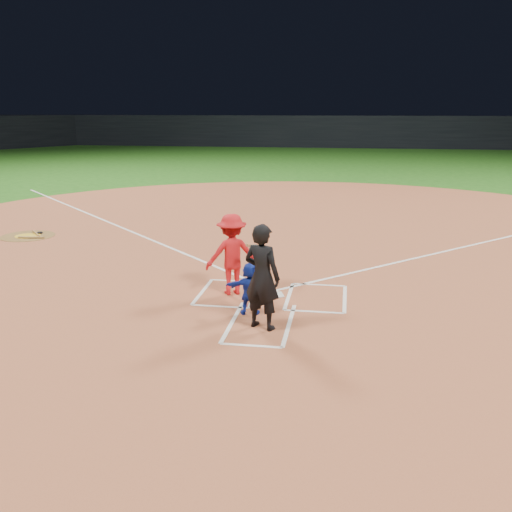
# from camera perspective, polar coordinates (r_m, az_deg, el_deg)

# --- Properties ---
(ground) EXTENTS (120.00, 120.00, 0.00)m
(ground) POSITION_cam_1_polar(r_m,az_deg,el_deg) (12.66, 1.63, -3.98)
(ground) COLOR #1E5515
(ground) RESTS_ON ground
(home_plate_dirt) EXTENTS (28.00, 28.00, 0.01)m
(home_plate_dirt) POSITION_cam_1_polar(r_m,az_deg,el_deg) (18.41, 4.10, 1.96)
(home_plate_dirt) COLOR #9B5032
(home_plate_dirt) RESTS_ON ground
(stadium_wall_far) EXTENTS (80.00, 1.20, 3.20)m
(stadium_wall_far) POSITION_cam_1_polar(r_m,az_deg,el_deg) (59.96, 7.85, 12.21)
(stadium_wall_far) COLOR black
(stadium_wall_far) RESTS_ON ground
(home_plate) EXTENTS (0.60, 0.60, 0.02)m
(home_plate) POSITION_cam_1_polar(r_m,az_deg,el_deg) (12.65, 1.63, -3.90)
(home_plate) COLOR silver
(home_plate) RESTS_ON home_plate_dirt
(on_deck_circle) EXTENTS (1.70, 1.70, 0.01)m
(on_deck_circle) POSITION_cam_1_polar(r_m,az_deg,el_deg) (19.81, -21.87, 1.87)
(on_deck_circle) COLOR brown
(on_deck_circle) RESTS_ON home_plate_dirt
(on_deck_logo) EXTENTS (0.80, 0.80, 0.00)m
(on_deck_logo) POSITION_cam_1_polar(r_m,az_deg,el_deg) (19.81, -21.87, 1.89)
(on_deck_logo) COLOR gold
(on_deck_logo) RESTS_ON on_deck_circle
(on_deck_bat_a) EXTENTS (0.60, 0.67, 0.06)m
(on_deck_bat_a) POSITION_cam_1_polar(r_m,az_deg,el_deg) (19.94, -21.15, 2.13)
(on_deck_bat_a) COLOR olive
(on_deck_bat_a) RESTS_ON on_deck_circle
(on_deck_bat_c) EXTENTS (0.84, 0.16, 0.06)m
(on_deck_bat_c) POSITION_cam_1_polar(r_m,az_deg,el_deg) (19.40, -21.57, 1.76)
(on_deck_bat_c) COLOR olive
(on_deck_bat_c) RESTS_ON on_deck_circle
(bat_weight_donut) EXTENTS (0.19, 0.19, 0.05)m
(bat_weight_donut) POSITION_cam_1_polar(r_m,az_deg,el_deg) (20.04, -20.81, 2.20)
(bat_weight_donut) COLOR black
(bat_weight_donut) RESTS_ON on_deck_circle
(catcher) EXTENTS (1.02, 0.46, 1.06)m
(catcher) POSITION_cam_1_polar(r_m,az_deg,el_deg) (11.39, -0.61, -3.25)
(catcher) COLOR #142AA2
(catcher) RESTS_ON home_plate_dirt
(umpire) EXTENTS (0.86, 0.72, 2.00)m
(umpire) POSITION_cam_1_polar(r_m,az_deg,el_deg) (10.52, 0.60, -2.09)
(umpire) COLOR black
(umpire) RESTS_ON home_plate_dirt
(chalk_markings) EXTENTS (28.35, 17.32, 0.01)m
(chalk_markings) POSITION_cam_1_polar(r_m,az_deg,el_deg) (17.71, 3.89, 1.48)
(chalk_markings) COLOR white
(chalk_markings) RESTS_ON home_plate_dirt
(batter_at_plate) EXTENTS (1.47, 1.09, 1.79)m
(batter_at_plate) POSITION_cam_1_polar(r_m,az_deg,el_deg) (12.54, -2.44, 0.17)
(batter_at_plate) COLOR red
(batter_at_plate) RESTS_ON home_plate_dirt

